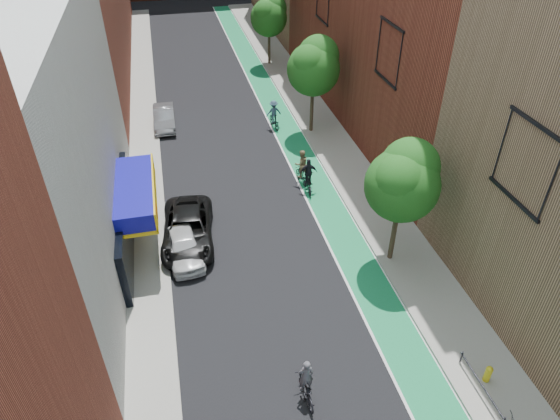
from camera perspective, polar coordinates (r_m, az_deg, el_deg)
bike_lane at (r=37.51m, az=0.30°, el=10.03°), size 2.00×68.00×0.01m
sidewalk_left at (r=36.70m, az=-15.23°, el=8.20°), size 2.00×68.00×0.15m
sidewalk_right at (r=38.09m, az=4.02°, el=10.47°), size 3.00×68.00×0.15m
building_left_white at (r=24.32m, az=-28.82°, el=5.81°), size 8.00×20.00×12.00m
tree_near at (r=22.64m, az=13.95°, el=3.38°), size 3.40×3.36×6.42m
tree_mid at (r=34.24m, az=3.92°, el=16.21°), size 3.55×3.53×6.74m
tree_far at (r=47.32m, az=-1.24°, el=21.42°), size 3.30×3.25×6.21m
parked_car_white at (r=24.98m, az=-10.98°, el=-3.97°), size 1.99×4.16×1.37m
parked_car_black at (r=25.80m, az=-10.50°, el=-2.21°), size 3.06×5.70×1.52m
parked_car_silver at (r=37.55m, az=-13.09°, el=10.25°), size 1.54×4.20×1.37m
cyclist_lead at (r=19.27m, az=2.98°, el=-19.43°), size 0.63×1.77×1.92m
cyclist_lane_near at (r=29.96m, az=2.46°, el=4.74°), size 0.94×1.67×2.12m
cyclist_lane_mid at (r=29.26m, az=3.30°, el=3.50°), size 1.06×1.95×2.07m
cyclist_lane_far at (r=36.39m, az=-0.70°, el=10.70°), size 1.16×1.91×2.03m
fire_hydrant at (r=21.14m, az=22.69°, el=-16.84°), size 0.27×0.27×0.77m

